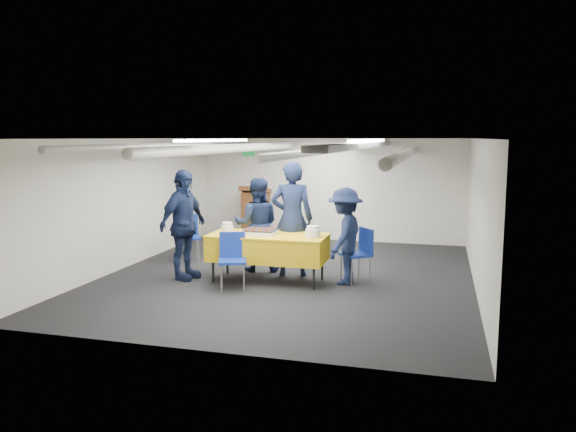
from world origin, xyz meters
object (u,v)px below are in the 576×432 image
(sailor_b, at_px, (257,225))
(sailor_c, at_px, (183,225))
(chair_near, at_px, (232,255))
(sailor_d, at_px, (345,236))
(podium, at_px, (256,213))
(sailor_a, at_px, (292,219))
(chair_right, at_px, (360,249))
(chair_left, at_px, (188,233))
(sheet_cake, at_px, (260,232))
(serving_table, at_px, (268,247))

(sailor_b, distance_m, sailor_c, 1.31)
(chair_near, xyz_separation_m, sailor_d, (1.62, 0.76, 0.24))
(podium, relative_size, chair_near, 1.44)
(sailor_d, bearing_deg, sailor_a, -98.24)
(chair_right, height_order, chair_left, same)
(sailor_d, bearing_deg, sheet_cake, -71.59)
(serving_table, relative_size, sailor_c, 1.05)
(chair_right, distance_m, sailor_c, 2.91)
(serving_table, distance_m, sailor_c, 1.44)
(serving_table, distance_m, chair_right, 1.49)
(sheet_cake, height_order, sailor_a, sailor_a)
(chair_left, xyz_separation_m, sailor_d, (3.15, -0.92, 0.24))
(podium, bearing_deg, chair_left, -103.48)
(sailor_c, bearing_deg, chair_near, -95.93)
(sailor_c, distance_m, sailor_d, 2.64)
(sheet_cake, distance_m, chair_near, 0.66)
(podium, xyz_separation_m, chair_right, (2.81, -3.09, -0.08))
(chair_right, xyz_separation_m, sailor_b, (-1.85, 0.27, 0.29))
(chair_left, bearing_deg, serving_table, -29.99)
(chair_right, bearing_deg, chair_near, -153.00)
(sailor_d, bearing_deg, podium, -133.09)
(chair_right, bearing_deg, chair_left, 167.72)
(chair_near, distance_m, sailor_a, 1.32)
(chair_near, xyz_separation_m, chair_left, (-1.53, 1.67, 0.00))
(chair_near, height_order, sailor_b, sailor_b)
(sheet_cake, distance_m, podium, 3.73)
(serving_table, relative_size, sailor_a, 0.98)
(chair_near, bearing_deg, chair_right, 27.00)
(podium, distance_m, chair_right, 4.18)
(sheet_cake, relative_size, sailor_a, 0.27)
(sailor_a, bearing_deg, chair_left, -25.74)
(chair_near, relative_size, chair_right, 1.00)
(chair_near, distance_m, sailor_b, 1.25)
(chair_right, relative_size, sailor_c, 0.48)
(chair_right, xyz_separation_m, sailor_d, (-0.23, -0.18, 0.24))
(sailor_b, bearing_deg, serving_table, 107.89)
(podium, bearing_deg, sailor_b, -71.13)
(chair_left, relative_size, sailor_a, 0.45)
(chair_left, bearing_deg, sailor_b, -16.81)
(sheet_cake, height_order, chair_left, chair_left)
(chair_left, distance_m, sailor_b, 1.62)
(chair_right, relative_size, sailor_d, 0.57)
(podium, bearing_deg, sailor_d, -51.70)
(serving_table, xyz_separation_m, sailor_a, (0.27, 0.49, 0.41))
(sailor_c, xyz_separation_m, sailor_d, (2.60, 0.42, -0.14))
(chair_near, xyz_separation_m, chair_right, (1.84, 0.94, 0.00))
(chair_left, xyz_separation_m, sailor_b, (1.53, -0.46, 0.29))
(chair_left, bearing_deg, chair_right, -12.28)
(chair_left, bearing_deg, sheet_cake, -32.26)
(podium, bearing_deg, chair_near, -76.49)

